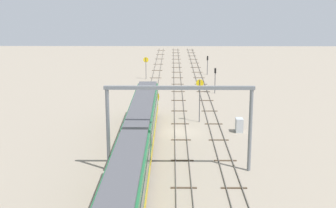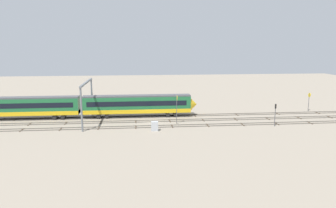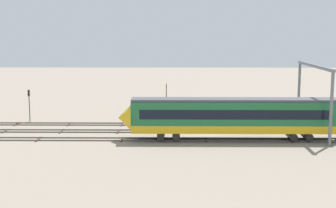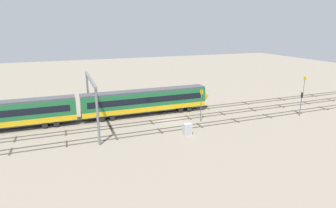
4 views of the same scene
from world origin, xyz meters
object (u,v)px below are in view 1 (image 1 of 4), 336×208
at_px(speed_sign_near_foreground, 146,64).
at_px(signal_light_trackside_departure, 215,77).
at_px(speed_sign_mid_trackside, 200,94).
at_px(overhead_gantry, 179,110).
at_px(relay_cabinet, 239,125).
at_px(signal_light_trackside_approach, 207,62).

distance_m(speed_sign_near_foreground, signal_light_trackside_departure, 19.45).
bearing_deg(speed_sign_mid_trackside, overhead_gantry, 170.52).
distance_m(speed_sign_near_foreground, speed_sign_mid_trackside, 34.98).
bearing_deg(overhead_gantry, speed_sign_mid_trackside, -9.48).
height_order(speed_sign_mid_trackside, relay_cabinet, speed_sign_mid_trackside).
xyz_separation_m(overhead_gantry, relay_cabinet, (13.58, -7.91, -5.34)).
bearing_deg(speed_sign_near_foreground, signal_light_trackside_approach, -67.38).
bearing_deg(speed_sign_mid_trackside, relay_cabinet, -135.02).
height_order(overhead_gantry, relay_cabinet, overhead_gantry).
distance_m(speed_sign_mid_trackside, signal_light_trackside_departure, 19.71).
xyz_separation_m(overhead_gantry, speed_sign_near_foreground, (52.16, 6.13, -3.14)).
distance_m(overhead_gantry, speed_sign_mid_trackside, 18.81).
bearing_deg(speed_sign_mid_trackside, speed_sign_near_foreground, 15.26).
bearing_deg(speed_sign_near_foreground, relay_cabinet, -160.00).
height_order(speed_sign_near_foreground, signal_light_trackside_departure, speed_sign_near_foreground).
height_order(signal_light_trackside_approach, relay_cabinet, signal_light_trackside_approach).
xyz_separation_m(signal_light_trackside_approach, relay_cabinet, (-44.05, -0.91, -1.81)).
xyz_separation_m(overhead_gantry, signal_light_trackside_approach, (57.63, -7.00, -3.53)).
relative_size(signal_light_trackside_approach, relay_cabinet, 2.27).
relative_size(overhead_gantry, signal_light_trackside_departure, 3.22).
relative_size(speed_sign_near_foreground, relay_cabinet, 2.53).
relative_size(speed_sign_mid_trackside, relay_cabinet, 3.30).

